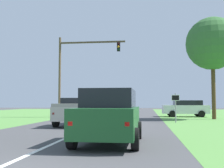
{
  "coord_description": "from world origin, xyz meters",
  "views": [
    {
      "loc": [
        3.41,
        -4.74,
        1.51
      ],
      "look_at": [
        0.38,
        19.89,
        3.13
      ],
      "focal_mm": 45.28,
      "sensor_mm": 36.0,
      "label": 1
    }
  ],
  "objects_px": {
    "keep_moving_sign": "(176,104)",
    "oak_tree_right": "(212,44)",
    "pickup_truck_lead": "(79,111)",
    "crossing_suv_far": "(186,108)",
    "traffic_light": "(76,65)",
    "red_suv_near": "(110,115)"
  },
  "relations": [
    {
      "from": "keep_moving_sign",
      "to": "oak_tree_right",
      "type": "relative_size",
      "value": 0.24
    },
    {
      "from": "pickup_truck_lead",
      "to": "crossing_suv_far",
      "type": "bearing_deg",
      "value": 55.5
    },
    {
      "from": "traffic_light",
      "to": "crossing_suv_far",
      "type": "relative_size",
      "value": 1.75
    },
    {
      "from": "red_suv_near",
      "to": "traffic_light",
      "type": "xyz_separation_m",
      "value": [
        -5.94,
        17.95,
        4.39
      ]
    },
    {
      "from": "pickup_truck_lead",
      "to": "crossing_suv_far",
      "type": "relative_size",
      "value": 1.08
    },
    {
      "from": "keep_moving_sign",
      "to": "crossing_suv_far",
      "type": "height_order",
      "value": "keep_moving_sign"
    },
    {
      "from": "pickup_truck_lead",
      "to": "keep_moving_sign",
      "type": "distance_m",
      "value": 7.34
    },
    {
      "from": "red_suv_near",
      "to": "traffic_light",
      "type": "distance_m",
      "value": 19.41
    },
    {
      "from": "pickup_truck_lead",
      "to": "traffic_light",
      "type": "xyz_separation_m",
      "value": [
        -2.91,
        10.31,
        4.49
      ]
    },
    {
      "from": "traffic_light",
      "to": "oak_tree_right",
      "type": "xyz_separation_m",
      "value": [
        13.34,
        -2.0,
        1.44
      ]
    },
    {
      "from": "pickup_truck_lead",
      "to": "traffic_light",
      "type": "relative_size",
      "value": 0.62
    },
    {
      "from": "red_suv_near",
      "to": "oak_tree_right",
      "type": "bearing_deg",
      "value": 65.12
    },
    {
      "from": "traffic_light",
      "to": "keep_moving_sign",
      "type": "relative_size",
      "value": 3.78
    },
    {
      "from": "pickup_truck_lead",
      "to": "oak_tree_right",
      "type": "bearing_deg",
      "value": 38.56
    },
    {
      "from": "oak_tree_right",
      "to": "pickup_truck_lead",
      "type": "bearing_deg",
      "value": -141.44
    },
    {
      "from": "keep_moving_sign",
      "to": "crossing_suv_far",
      "type": "distance_m",
      "value": 9.27
    },
    {
      "from": "pickup_truck_lead",
      "to": "red_suv_near",
      "type": "bearing_deg",
      "value": -68.36
    },
    {
      "from": "oak_tree_right",
      "to": "traffic_light",
      "type": "bearing_deg",
      "value": 171.49
    },
    {
      "from": "pickup_truck_lead",
      "to": "traffic_light",
      "type": "distance_m",
      "value": 11.62
    },
    {
      "from": "traffic_light",
      "to": "oak_tree_right",
      "type": "distance_m",
      "value": 13.57
    },
    {
      "from": "pickup_truck_lead",
      "to": "oak_tree_right",
      "type": "xyz_separation_m",
      "value": [
        10.43,
        8.32,
        5.93
      ]
    },
    {
      "from": "pickup_truck_lead",
      "to": "oak_tree_right",
      "type": "relative_size",
      "value": 0.55
    }
  ]
}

